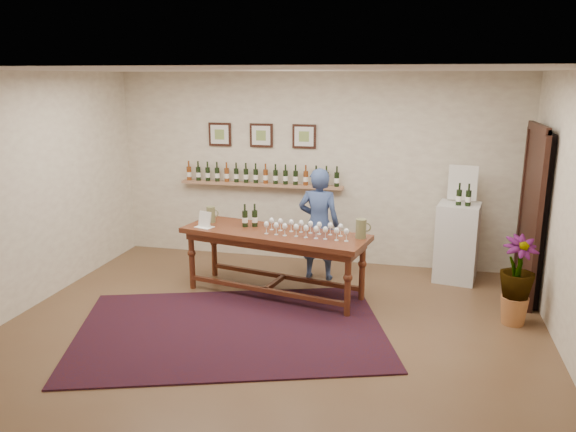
% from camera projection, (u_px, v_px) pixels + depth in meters
% --- Properties ---
extents(ground, '(6.00, 6.00, 0.00)m').
position_uv_depth(ground, '(272.00, 328.00, 6.26)').
color(ground, brown).
rests_on(ground, ground).
extents(room_shell, '(6.00, 6.00, 6.00)m').
position_uv_depth(room_shell, '(465.00, 204.00, 7.28)').
color(room_shell, '#ECE4C8').
rests_on(room_shell, ground).
extents(rug, '(3.88, 3.17, 0.02)m').
position_uv_depth(rug, '(231.00, 329.00, 6.22)').
color(rug, '#42110B').
rests_on(rug, ground).
extents(tasting_table, '(2.48, 1.23, 0.84)m').
position_uv_depth(tasting_table, '(274.00, 241.00, 7.07)').
color(tasting_table, '#4D2413').
rests_on(tasting_table, ground).
extents(table_glasses, '(1.20, 0.38, 0.16)m').
position_uv_depth(table_glasses, '(303.00, 228.00, 6.87)').
color(table_glasses, white).
rests_on(table_glasses, tasting_table).
extents(table_bottles, '(0.27, 0.20, 0.26)m').
position_uv_depth(table_bottles, '(250.00, 217.00, 7.24)').
color(table_bottles, black).
rests_on(table_bottles, tasting_table).
extents(pitcher_left, '(0.16, 0.16, 0.21)m').
position_uv_depth(pitcher_left, '(211.00, 214.00, 7.46)').
color(pitcher_left, '#656640').
rests_on(pitcher_left, tasting_table).
extents(pitcher_right, '(0.16, 0.16, 0.23)m').
position_uv_depth(pitcher_right, '(361.00, 229.00, 6.73)').
color(pitcher_right, '#656640').
rests_on(pitcher_right, tasting_table).
extents(menu_card, '(0.26, 0.22, 0.20)m').
position_uv_depth(menu_card, '(205.00, 219.00, 7.23)').
color(menu_card, silver).
rests_on(menu_card, tasting_table).
extents(display_pedestal, '(0.62, 0.62, 1.07)m').
position_uv_depth(display_pedestal, '(457.00, 242.00, 7.64)').
color(display_pedestal, silver).
rests_on(display_pedestal, ground).
extents(pedestal_bottles, '(0.28, 0.12, 0.27)m').
position_uv_depth(pedestal_bottles, '(464.00, 196.00, 7.37)').
color(pedestal_bottles, black).
rests_on(pedestal_bottles, display_pedestal).
extents(info_sign, '(0.38, 0.09, 0.53)m').
position_uv_depth(info_sign, '(463.00, 183.00, 7.57)').
color(info_sign, silver).
rests_on(info_sign, display_pedestal).
extents(potted_plant, '(0.59, 0.59, 0.89)m').
position_uv_depth(potted_plant, '(517.00, 281.00, 6.26)').
color(potted_plant, '#A36436').
rests_on(potted_plant, ground).
extents(person, '(0.57, 0.38, 1.55)m').
position_uv_depth(person, '(319.00, 224.00, 7.65)').
color(person, '#33487A').
rests_on(person, ground).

